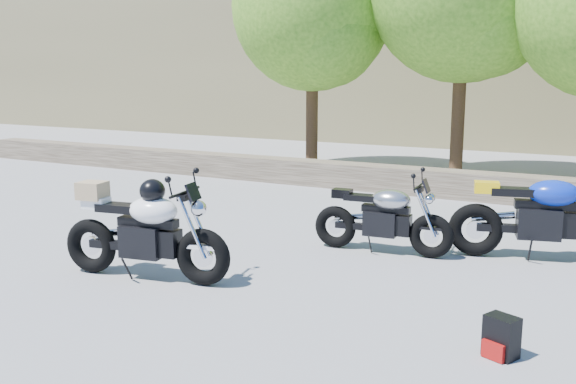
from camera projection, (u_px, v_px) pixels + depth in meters
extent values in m
plane|color=gray|center=(235.00, 264.00, 7.80)|extent=(90.00, 90.00, 0.00)
cube|color=#483D30|center=(388.00, 179.00, 12.52)|extent=(22.00, 0.55, 0.50)
cylinder|color=#382314|center=(312.00, 106.00, 14.92)|extent=(0.28, 0.28, 3.02)
sphere|color=#377219|center=(313.00, 6.00, 14.50)|extent=(3.67, 3.67, 3.67)
sphere|color=#377219|center=(327.00, 34.00, 14.13)|extent=(2.38, 2.38, 2.38)
cylinder|color=#382314|center=(459.00, 102.00, 13.70)|extent=(0.28, 0.28, 3.36)
sphere|color=#377219|center=(485.00, 12.00, 12.87)|extent=(2.64, 2.64, 2.64)
torus|color=black|center=(431.00, 236.00, 8.03)|extent=(0.57, 0.19, 0.56)
torus|color=black|center=(335.00, 227.00, 8.52)|extent=(0.57, 0.19, 0.56)
cylinder|color=silver|center=(431.00, 236.00, 8.03)|extent=(0.20, 0.05, 0.19)
cylinder|color=silver|center=(335.00, 227.00, 8.52)|extent=(0.20, 0.05, 0.19)
cube|color=black|center=(381.00, 223.00, 8.26)|extent=(0.44, 0.30, 0.32)
cube|color=black|center=(386.00, 209.00, 8.20)|extent=(0.63, 0.20, 0.09)
ellipsoid|color=#ABABB0|center=(391.00, 200.00, 8.15)|extent=(0.53, 0.39, 0.27)
cube|color=black|center=(362.00, 197.00, 8.30)|extent=(0.46, 0.23, 0.08)
cube|color=black|center=(342.00, 193.00, 8.40)|extent=(0.26, 0.20, 0.11)
cylinder|color=black|center=(419.00, 186.00, 7.98)|extent=(0.08, 0.58, 0.03)
sphere|color=silver|center=(430.00, 199.00, 7.95)|extent=(0.16, 0.16, 0.16)
torus|color=black|center=(203.00, 257.00, 6.99)|extent=(0.66, 0.26, 0.64)
torus|color=black|center=(91.00, 246.00, 7.44)|extent=(0.66, 0.26, 0.64)
cylinder|color=silver|center=(203.00, 257.00, 6.99)|extent=(0.22, 0.08, 0.22)
cylinder|color=silver|center=(91.00, 246.00, 7.44)|extent=(0.22, 0.08, 0.22)
cube|color=black|center=(143.00, 241.00, 7.20)|extent=(0.52, 0.37, 0.36)
cube|color=black|center=(148.00, 222.00, 7.14)|extent=(0.72, 0.27, 0.10)
ellipsoid|color=white|center=(153.00, 210.00, 7.09)|extent=(0.63, 0.48, 0.30)
cube|color=black|center=(119.00, 208.00, 7.23)|extent=(0.53, 0.30, 0.09)
cube|color=white|center=(96.00, 203.00, 7.32)|extent=(0.31, 0.24, 0.13)
cylinder|color=black|center=(185.00, 192.00, 6.92)|extent=(0.14, 0.65, 0.03)
sphere|color=silver|center=(199.00, 209.00, 6.90)|extent=(0.18, 0.18, 0.18)
ellipsoid|color=black|center=(152.00, 191.00, 7.05)|extent=(0.32, 0.34, 0.27)
cube|color=tan|center=(92.00, 190.00, 7.30)|extent=(0.34, 0.31, 0.20)
torus|color=black|center=(475.00, 230.00, 8.11)|extent=(0.70, 0.34, 0.68)
cylinder|color=silver|center=(475.00, 230.00, 8.11)|extent=(0.24, 0.10, 0.23)
cube|color=black|center=(538.00, 223.00, 7.92)|extent=(0.57, 0.44, 0.38)
cube|color=black|center=(546.00, 205.00, 7.86)|extent=(0.76, 0.36, 0.11)
ellipsoid|color=#0B28B2|center=(554.00, 193.00, 7.82)|extent=(0.70, 0.56, 0.32)
cube|color=black|center=(513.00, 192.00, 7.92)|extent=(0.57, 0.36, 0.10)
cube|color=yellow|center=(487.00, 187.00, 7.99)|extent=(0.34, 0.28, 0.14)
cube|color=black|center=(501.00, 337.00, 5.25)|extent=(0.31, 0.27, 0.35)
cube|color=#9C0F0D|center=(493.00, 351.00, 5.20)|extent=(0.20, 0.11, 0.15)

